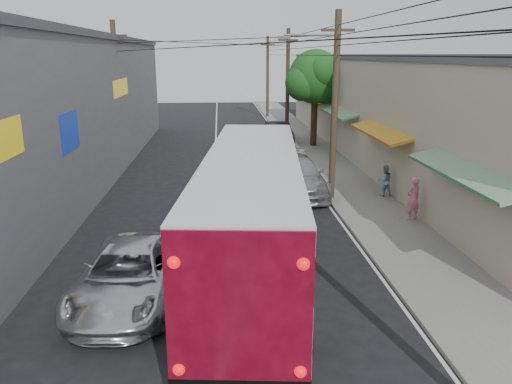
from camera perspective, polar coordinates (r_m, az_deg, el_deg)
sidewalk at (r=29.36m, az=8.10°, el=3.14°), size 3.00×80.00×0.12m
building_right at (r=32.01m, az=15.54°, el=9.36°), size 7.09×40.00×6.25m
building_left at (r=27.60m, az=-23.07°, el=8.86°), size 7.20×36.00×7.25m
utility_poles at (r=28.57m, az=1.51°, el=11.21°), size 11.80×45.28×8.00m
street_tree at (r=34.70m, az=6.90°, el=12.76°), size 4.40×4.00×6.60m
coach_bus at (r=14.49m, az=-0.44°, el=-2.25°), size 3.82×12.50×3.55m
jeepney at (r=13.53m, az=-14.30°, el=-9.12°), size 2.74×5.38×1.46m
parked_suv at (r=23.18m, az=4.59°, el=1.90°), size 2.55×5.81×1.66m
parked_car_mid at (r=32.90m, az=2.89°, el=5.69°), size 1.75×4.00×1.34m
parked_car_far at (r=36.84m, az=2.57°, el=6.86°), size 1.88×4.61×1.49m
pedestrian_near at (r=19.85m, az=17.53°, el=-0.73°), size 0.71×0.59×1.67m
pedestrian_far at (r=22.91m, az=14.50°, el=1.27°), size 0.76×0.63×1.41m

